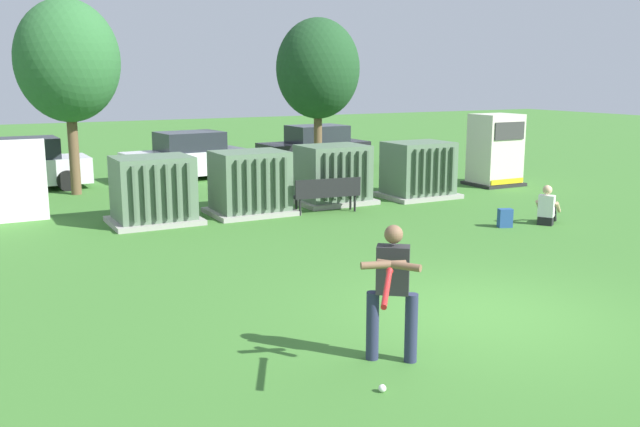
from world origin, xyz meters
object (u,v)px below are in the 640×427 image
object	(u,v)px
seated_spectator	(547,209)
parked_car_leftmost	(19,166)
parked_car_right_of_center	(315,148)
backpack	(505,218)
generator_enclosure	(495,150)
sports_ball	(382,388)
transformer_mid_east	(333,175)
transformer_mid_west	(250,184)
park_bench	(327,193)
batter	(392,287)
transformer_east	(418,170)
parked_car_left_of_center	(187,157)
transformer_west	(153,191)

from	to	relation	value
seated_spectator	parked_car_leftmost	distance (m)	15.63
parked_car_right_of_center	backpack	bearing A→B (deg)	-95.38
seated_spectator	generator_enclosure	bearing A→B (deg)	59.88
sports_ball	backpack	xyz separation A→B (m)	(7.33, 6.00, 0.17)
transformer_mid_east	parked_car_right_of_center	bearing A→B (deg)	66.11
seated_spectator	transformer_mid_west	bearing A→B (deg)	141.93
park_bench	batter	world-z (taller)	batter
parked_car_right_of_center	park_bench	bearing A→B (deg)	-115.66
sports_ball	parked_car_right_of_center	xyz separation A→B (m)	(8.44, 17.78, 0.71)
transformer_mid_east	transformer_east	xyz separation A→B (m)	(2.66, -0.34, 0.00)
sports_ball	parked_car_right_of_center	distance (m)	19.69
transformer_mid_east	backpack	bearing A→B (deg)	-66.52
transformer_mid_west	parked_car_leftmost	world-z (taller)	same
generator_enclosure	batter	world-z (taller)	generator_enclosure
park_bench	parked_car_right_of_center	size ratio (longest dim) A/B	0.43
transformer_mid_west	batter	size ratio (longest dim) A/B	1.21
transformer_mid_east	parked_car_left_of_center	xyz separation A→B (m)	(-2.17, 6.39, -0.04)
transformer_west	seated_spectator	bearing A→B (deg)	-28.78
generator_enclosure	sports_ball	distance (m)	15.99
transformer_mid_east	transformer_east	size ratio (longest dim) A/B	1.00
park_bench	backpack	bearing A→B (deg)	-50.38
transformer_mid_west	batter	bearing A→B (deg)	-102.33
transformer_mid_east	parked_car_leftmost	xyz separation A→B (m)	(-7.51, 6.52, -0.04)
transformer_west	parked_car_left_of_center	world-z (taller)	same
backpack	transformer_mid_west	bearing A→B (deg)	137.18
parked_car_left_of_center	sports_ball	bearing A→B (deg)	-100.38
transformer_mid_east	generator_enclosure	bearing A→B (deg)	3.38
transformer_mid_east	transformer_mid_west	bearing A→B (deg)	-172.23
transformer_west	transformer_mid_east	bearing A→B (deg)	3.79
sports_ball	backpack	distance (m)	9.47
transformer_mid_west	transformer_mid_east	distance (m)	2.66
seated_spectator	parked_car_right_of_center	xyz separation A→B (m)	(-0.02, 11.99, 0.38)
transformer_east	parked_car_leftmost	bearing A→B (deg)	146.00
generator_enclosure	parked_car_leftmost	bearing A→B (deg)	155.86
backpack	transformer_mid_east	bearing A→B (deg)	113.48
park_bench	parked_car_left_of_center	size ratio (longest dim) A/B	0.42
transformer_west	transformer_east	distance (m)	7.80
seated_spectator	backpack	xyz separation A→B (m)	(-1.13, 0.21, -0.16)
transformer_east	parked_car_left_of_center	xyz separation A→B (m)	(-4.84, 6.73, -0.04)
backpack	parked_car_leftmost	world-z (taller)	parked_car_leftmost
parked_car_right_of_center	transformer_mid_west	bearing A→B (deg)	-127.76
generator_enclosure	sports_ball	xyz separation A→B (m)	(-11.51, -11.05, -1.09)
transformer_mid_east	sports_ball	world-z (taller)	transformer_mid_east
transformer_mid_west	transformer_mid_east	xyz separation A→B (m)	(2.63, 0.36, 0.00)
transformer_mid_east	parked_car_leftmost	distance (m)	9.95
park_bench	sports_ball	bearing A→B (deg)	-115.18
park_bench	sports_ball	world-z (taller)	park_bench
park_bench	batter	distance (m)	9.64
sports_ball	seated_spectator	bearing A→B (deg)	34.35
transformer_west	parked_car_right_of_center	size ratio (longest dim) A/B	0.49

